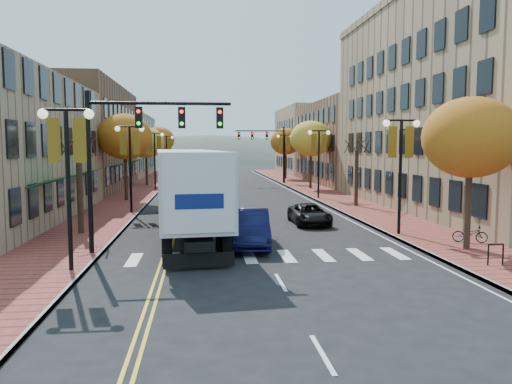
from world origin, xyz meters
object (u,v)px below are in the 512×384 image
object	(u,v)px
navy_sedan	(249,228)
bicycle	(470,234)
semi_truck	(186,185)
black_suv	(309,214)

from	to	relation	value
navy_sedan	bicycle	bearing A→B (deg)	-0.98
semi_truck	bicycle	distance (m)	14.48
semi_truck	navy_sedan	distance (m)	5.29
navy_sedan	bicycle	size ratio (longest dim) A/B	3.39
navy_sedan	black_suv	world-z (taller)	navy_sedan
black_suv	navy_sedan	bearing A→B (deg)	-124.85
bicycle	navy_sedan	bearing A→B (deg)	106.83
semi_truck	bicycle	bearing A→B (deg)	-25.16
semi_truck	black_suv	world-z (taller)	semi_truck
black_suv	bicycle	world-z (taller)	black_suv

